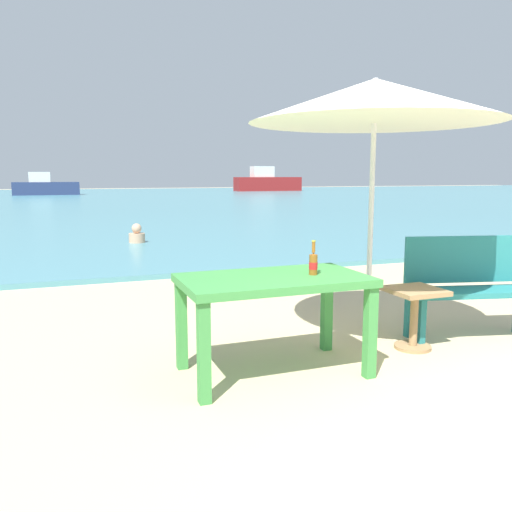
{
  "coord_description": "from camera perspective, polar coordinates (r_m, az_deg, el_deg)",
  "views": [
    {
      "loc": [
        -2.65,
        -2.5,
        1.51
      ],
      "look_at": [
        -0.59,
        3.0,
        0.6
      ],
      "focal_mm": 36.59,
      "sensor_mm": 36.0,
      "label": 1
    }
  ],
  "objects": [
    {
      "name": "beer_bottle_amber",
      "position": [
        4.0,
        6.28,
        -0.72
      ],
      "size": [
        0.07,
        0.07,
        0.26
      ],
      "color": "brown",
      "rests_on": "picnic_table_green"
    },
    {
      "name": "side_table_wood",
      "position": [
        4.78,
        16.93,
        -5.61
      ],
      "size": [
        0.44,
        0.44,
        0.54
      ],
      "color": "#9E7A51",
      "rests_on": "ground_plane"
    },
    {
      "name": "bench_teal_center",
      "position": [
        5.24,
        22.35,
        -2.52
      ],
      "size": [
        1.25,
        0.64,
        0.95
      ],
      "color": "#237275",
      "rests_on": "ground_plane"
    },
    {
      "name": "boat_sailboat",
      "position": [
        41.15,
        -22.03,
        7.03
      ],
      "size": [
        4.55,
        1.24,
        1.65
      ],
      "color": "navy",
      "rests_on": "sea_water"
    },
    {
      "name": "ground_plane",
      "position": [
        3.95,
        24.82,
        -14.57
      ],
      "size": [
        120.0,
        120.0,
        0.0
      ],
      "primitive_type": "plane",
      "color": "#C6B287"
    },
    {
      "name": "sea_water",
      "position": [
        32.64,
        -15.99,
        5.91
      ],
      "size": [
        120.0,
        50.0,
        0.08
      ],
      "primitive_type": "cube",
      "color": "teal",
      "rests_on": "ground_plane"
    },
    {
      "name": "boat_tanker",
      "position": [
        48.23,
        1.2,
        8.08
      ],
      "size": [
        6.1,
        1.66,
        2.22
      ],
      "color": "maroon",
      "rests_on": "sea_water"
    },
    {
      "name": "swimmer_person",
      "position": [
        11.47,
        -12.9,
        2.23
      ],
      "size": [
        0.34,
        0.34,
        0.41
      ],
      "color": "tan",
      "rests_on": "sea_water"
    },
    {
      "name": "patio_umbrella",
      "position": [
        4.6,
        12.86,
        16.17
      ],
      "size": [
        2.1,
        2.1,
        2.3
      ],
      "color": "silver",
      "rests_on": "ground_plane"
    },
    {
      "name": "picnic_table_green",
      "position": [
        3.95,
        1.95,
        -3.8
      ],
      "size": [
        1.4,
        0.8,
        0.76
      ],
      "color": "#3D8C42",
      "rests_on": "ground_plane"
    }
  ]
}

